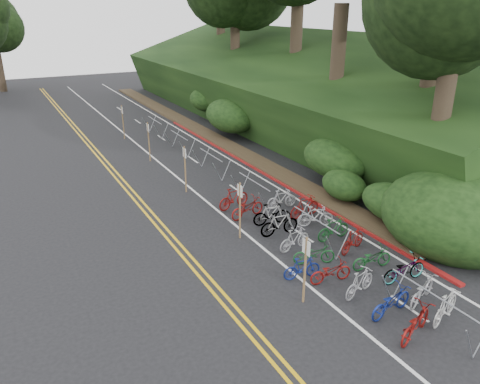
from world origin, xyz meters
name	(u,v)px	position (x,y,z in m)	size (l,w,h in m)	color
ground	(295,303)	(0.00, 0.00, 0.00)	(120.00, 120.00, 0.00)	black
road_markings	(193,197)	(0.63, 10.10, 0.00)	(7.47, 80.00, 0.01)	gold
red_curb	(260,170)	(5.70, 12.00, 0.05)	(0.25, 28.00, 0.10)	maroon
embankment	(295,98)	(12.96, 19.04, 2.57)	(14.30, 48.14, 9.11)	black
bike_rack_front	(433,303)	(2.85, -2.99, 0.89)	(1.16, 3.27, 1.21)	gray
bike_racks_rest	(211,160)	(3.00, 13.00, 0.85)	(1.14, 23.00, 1.17)	gray
signpost_near	(305,266)	(0.27, -0.05, 1.37)	(0.08, 0.40, 2.40)	brown
signposts_rest	(165,151)	(0.60, 14.00, 1.43)	(0.08, 18.40, 2.50)	brown
bike_front	(302,268)	(1.06, 1.16, 0.43)	(1.43, 0.41, 0.86)	navy
bike_valet	(329,245)	(2.93, 2.00, 0.49)	(3.21, 12.86, 1.08)	maroon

